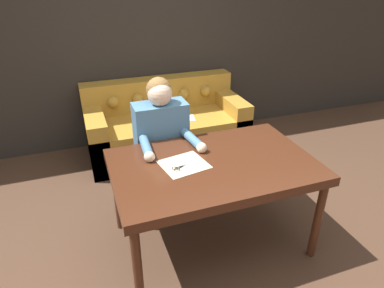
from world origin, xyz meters
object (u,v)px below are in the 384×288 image
object	(u,v)px
couch	(165,126)
person	(162,146)
scissors	(181,167)
dining_table	(213,171)

from	to	relation	value
couch	person	world-z (taller)	person
person	couch	bearing A→B (deg)	73.23
couch	scissors	size ratio (longest dim) A/B	8.82
dining_table	couch	world-z (taller)	couch
couch	person	distance (m)	1.13
dining_table	person	world-z (taller)	person
person	scissors	size ratio (longest dim) A/B	5.94
dining_table	couch	size ratio (longest dim) A/B	0.81
couch	dining_table	bearing A→B (deg)	-93.00
dining_table	couch	distance (m)	1.66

